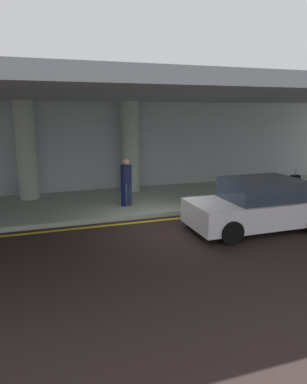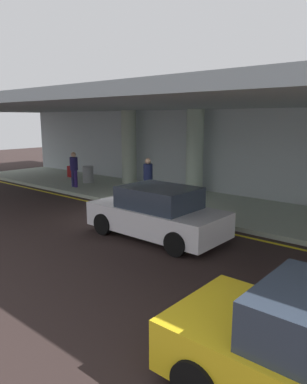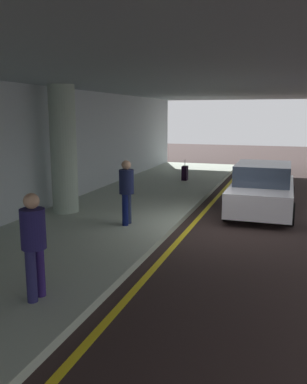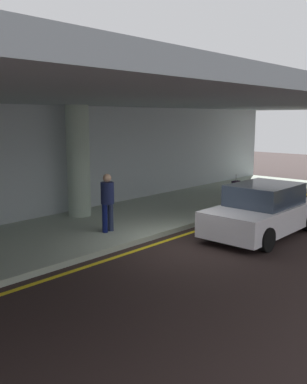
% 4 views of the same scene
% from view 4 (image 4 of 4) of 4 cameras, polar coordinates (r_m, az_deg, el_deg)
% --- Properties ---
extents(ground_plane, '(60.00, 60.00, 0.00)m').
position_cam_4_polar(ground_plane, '(11.46, 4.14, -7.27)').
color(ground_plane, '#2C211F').
extents(sidewalk, '(26.00, 4.20, 0.15)m').
position_cam_4_polar(sidewalk, '(13.50, -6.28, -4.31)').
color(sidewalk, '#A3B09E').
rests_on(sidewalk, ground).
extents(lane_stripe_yellow, '(26.00, 0.14, 0.01)m').
position_cam_4_polar(lane_stripe_yellow, '(11.88, 1.53, -6.61)').
color(lane_stripe_yellow, yellow).
rests_on(lane_stripe_yellow, ground).
extents(support_column_left_mid, '(0.75, 0.75, 3.65)m').
position_cam_4_polar(support_column_left_mid, '(14.21, -10.07, 4.09)').
color(support_column_left_mid, '#A2B6A3').
rests_on(support_column_left_mid, sidewalk).
extents(ceiling_overhang, '(28.00, 13.20, 0.30)m').
position_cam_4_polar(ceiling_overhang, '(12.73, -5.10, 12.44)').
color(ceiling_overhang, '#8A969D').
rests_on(ceiling_overhang, support_column_far_left).
extents(terminal_back_wall, '(26.00, 0.30, 3.80)m').
position_cam_4_polar(terminal_back_wall, '(14.93, -12.17, 4.01)').
color(terminal_back_wall, '#B0BBC0').
rests_on(terminal_back_wall, ground).
extents(car_white, '(4.10, 1.92, 1.50)m').
position_cam_4_polar(car_white, '(12.74, 14.48, -2.49)').
color(car_white, white).
rests_on(car_white, ground).
extents(traveler_with_luggage, '(0.38, 0.38, 1.68)m').
position_cam_4_polar(traveler_with_luggage, '(12.14, -6.21, -0.91)').
color(traveler_with_luggage, '#0A134B').
rests_on(traveler_with_luggage, sidewalk).
extents(suitcase_upright_primary, '(0.36, 0.22, 0.90)m').
position_cam_4_polar(suitcase_upright_primary, '(18.19, 11.00, 0.52)').
color(suitcase_upright_primary, black).
rests_on(suitcase_upright_primary, sidewalk).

